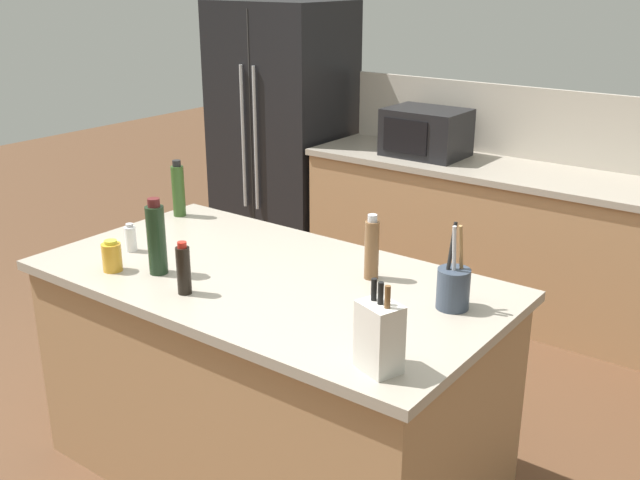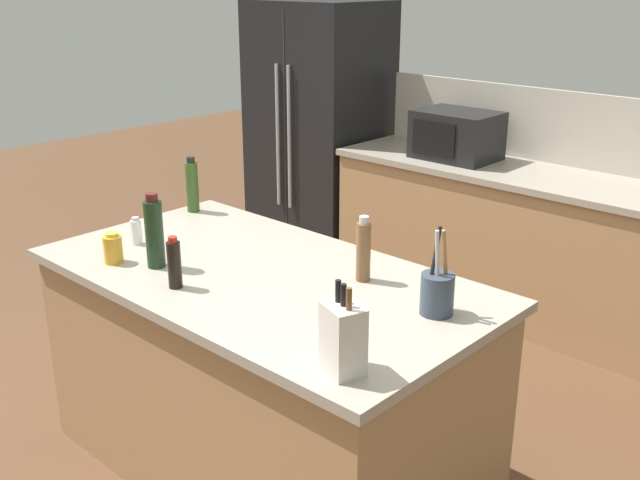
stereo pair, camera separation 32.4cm
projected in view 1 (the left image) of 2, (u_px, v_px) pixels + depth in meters
ground_plane at (273, 471)px, 3.32m from camera, size 14.00×14.00×0.00m
back_counter_run at (537, 247)px, 4.65m from camera, size 3.13×0.66×0.94m
wall_backsplash at (567, 128)px, 4.65m from camera, size 3.09×0.03×0.46m
kitchen_island at (270, 378)px, 3.16m from camera, size 1.91×1.03×0.94m
refrigerator at (283, 130)px, 5.69m from camera, size 0.95×0.75×1.89m
microwave at (426, 132)px, 4.89m from camera, size 0.51×0.39×0.31m
knife_block at (379, 336)px, 2.26m from camera, size 0.16×0.14×0.29m
utensil_crock at (453, 287)px, 2.68m from camera, size 0.12×0.12×0.32m
pepper_grinder at (372, 249)px, 2.93m from camera, size 0.06×0.06×0.26m
olive_oil_bottle at (178, 190)px, 3.69m from camera, size 0.06×0.06×0.28m
honey_jar at (112, 256)px, 3.03m from camera, size 0.08×0.08×0.13m
soy_sauce_bottle at (184, 269)px, 2.80m from camera, size 0.05×0.05×0.21m
salt_shaker at (131, 238)px, 3.24m from camera, size 0.05×0.05×0.12m
wine_bottle at (156, 238)px, 2.97m from camera, size 0.08×0.08×0.31m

